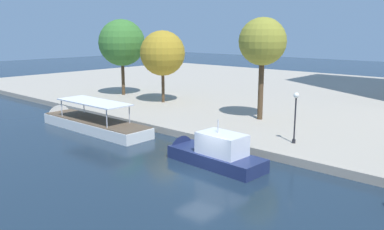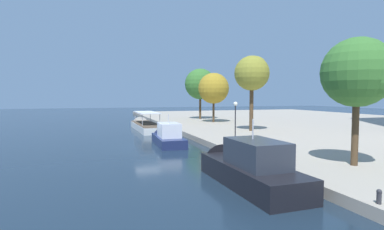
{
  "view_description": "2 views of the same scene",
  "coord_description": "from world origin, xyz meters",
  "px_view_note": "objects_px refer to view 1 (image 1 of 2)",
  "views": [
    {
      "loc": [
        16.04,
        -18.6,
        9.25
      ],
      "look_at": [
        -3.4,
        3.01,
        3.07
      ],
      "focal_mm": 37.29,
      "sensor_mm": 36.0,
      "label": 1
    },
    {
      "loc": [
        31.27,
        -5.24,
        5.2
      ],
      "look_at": [
        0.42,
        4.71,
        3.2
      ],
      "focal_mm": 28.67,
      "sensor_mm": 36.0,
      "label": 2
    }
  ],
  "objects_px": {
    "tree_0": "(123,43)",
    "tour_boat_0": "(89,125)",
    "lamp_post": "(295,110)",
    "tree_2": "(263,41)",
    "tree_1": "(162,53)",
    "motor_yacht_1": "(210,155)"
  },
  "relations": [
    {
      "from": "motor_yacht_1",
      "to": "lamp_post",
      "type": "bearing_deg",
      "value": -111.27
    },
    {
      "from": "tree_2",
      "to": "motor_yacht_1",
      "type": "bearing_deg",
      "value": -73.4
    },
    {
      "from": "lamp_post",
      "to": "tree_1",
      "type": "bearing_deg",
      "value": 164.19
    },
    {
      "from": "tour_boat_0",
      "to": "tree_0",
      "type": "distance_m",
      "value": 18.39
    },
    {
      "from": "lamp_post",
      "to": "tree_2",
      "type": "relative_size",
      "value": 0.4
    },
    {
      "from": "motor_yacht_1",
      "to": "tour_boat_0",
      "type": "bearing_deg",
      "value": 2.35
    },
    {
      "from": "motor_yacht_1",
      "to": "tree_0",
      "type": "height_order",
      "value": "tree_0"
    },
    {
      "from": "tour_boat_0",
      "to": "motor_yacht_1",
      "type": "height_order",
      "value": "motor_yacht_1"
    },
    {
      "from": "motor_yacht_1",
      "to": "tree_1",
      "type": "xyz_separation_m",
      "value": [
        -17.93,
        12.63,
        6.03
      ]
    },
    {
      "from": "tree_2",
      "to": "lamp_post",
      "type": "bearing_deg",
      "value": -40.31
    },
    {
      "from": "tree_1",
      "to": "lamp_post",
      "type": "bearing_deg",
      "value": -15.81
    },
    {
      "from": "lamp_post",
      "to": "tree_1",
      "type": "height_order",
      "value": "tree_1"
    },
    {
      "from": "tree_1",
      "to": "motor_yacht_1",
      "type": "bearing_deg",
      "value": -35.16
    },
    {
      "from": "tour_boat_0",
      "to": "tree_0",
      "type": "relative_size",
      "value": 1.41
    },
    {
      "from": "tour_boat_0",
      "to": "tree_2",
      "type": "height_order",
      "value": "tree_2"
    },
    {
      "from": "tree_1",
      "to": "tree_2",
      "type": "height_order",
      "value": "tree_2"
    },
    {
      "from": "lamp_post",
      "to": "motor_yacht_1",
      "type": "bearing_deg",
      "value": -114.0
    },
    {
      "from": "tree_0",
      "to": "tree_2",
      "type": "distance_m",
      "value": 22.31
    },
    {
      "from": "lamp_post",
      "to": "tree_0",
      "type": "height_order",
      "value": "tree_0"
    },
    {
      "from": "lamp_post",
      "to": "tree_1",
      "type": "distance_m",
      "value": 22.01
    },
    {
      "from": "tour_boat_0",
      "to": "tree_2",
      "type": "bearing_deg",
      "value": -133.84
    },
    {
      "from": "tree_0",
      "to": "tour_boat_0",
      "type": "bearing_deg",
      "value": -50.3
    }
  ]
}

